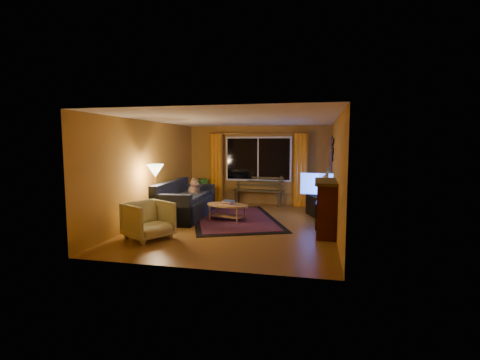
% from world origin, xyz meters
% --- Properties ---
extents(floor, '(4.50, 6.00, 0.02)m').
position_xyz_m(floor, '(0.00, 0.00, -0.01)').
color(floor, brown).
rests_on(floor, ground).
extents(ceiling, '(4.50, 6.00, 0.02)m').
position_xyz_m(ceiling, '(0.00, 0.00, 2.51)').
color(ceiling, white).
rests_on(ceiling, ground).
extents(wall_back, '(4.50, 0.02, 2.50)m').
position_xyz_m(wall_back, '(0.00, 3.01, 1.25)').
color(wall_back, '#B47D2C').
rests_on(wall_back, ground).
extents(wall_left, '(0.02, 6.00, 2.50)m').
position_xyz_m(wall_left, '(-2.26, 0.00, 1.25)').
color(wall_left, '#B47D2C').
rests_on(wall_left, ground).
extents(wall_right, '(0.02, 6.00, 2.50)m').
position_xyz_m(wall_right, '(2.26, 0.00, 1.25)').
color(wall_right, '#B47D2C').
rests_on(wall_right, ground).
extents(window, '(2.00, 0.02, 1.30)m').
position_xyz_m(window, '(0.00, 2.94, 1.45)').
color(window, black).
rests_on(window, wall_back).
extents(curtain_rod, '(3.20, 0.03, 0.03)m').
position_xyz_m(curtain_rod, '(0.00, 2.90, 2.25)').
color(curtain_rod, '#BF8C3F').
rests_on(curtain_rod, wall_back).
extents(curtain_left, '(0.36, 0.36, 2.24)m').
position_xyz_m(curtain_left, '(-1.35, 2.88, 1.12)').
color(curtain_left, orange).
rests_on(curtain_left, ground).
extents(curtain_right, '(0.36, 0.36, 2.24)m').
position_xyz_m(curtain_right, '(1.35, 2.88, 1.12)').
color(curtain_right, orange).
rests_on(curtain_right, ground).
extents(bench, '(1.58, 0.60, 0.46)m').
position_xyz_m(bench, '(0.04, 2.75, 0.23)').
color(bench, '#3E3318').
rests_on(bench, ground).
extents(potted_plant, '(0.48, 0.48, 0.84)m').
position_xyz_m(potted_plant, '(-1.78, 2.61, 0.42)').
color(potted_plant, '#235B1E').
rests_on(potted_plant, ground).
extents(sofa, '(1.12, 2.39, 0.95)m').
position_xyz_m(sofa, '(-1.53, 0.58, 0.48)').
color(sofa, '#1C2231').
rests_on(sofa, ground).
extents(dog, '(0.39, 0.48, 0.47)m').
position_xyz_m(dog, '(-1.48, 1.10, 0.70)').
color(dog, brown).
rests_on(dog, sofa).
extents(armchair, '(1.07, 1.09, 0.84)m').
position_xyz_m(armchair, '(-1.50, -1.57, 0.42)').
color(armchair, beige).
rests_on(armchair, ground).
extents(floor_lamp, '(0.30, 0.30, 1.45)m').
position_xyz_m(floor_lamp, '(-1.89, -0.43, 0.72)').
color(floor_lamp, '#BF8C3F').
rests_on(floor_lamp, ground).
extents(rug, '(3.14, 3.81, 0.02)m').
position_xyz_m(rug, '(-0.22, 0.59, 0.01)').
color(rug, maroon).
rests_on(rug, ground).
extents(coffee_table, '(1.42, 1.42, 0.42)m').
position_xyz_m(coffee_table, '(-0.35, 0.40, 0.21)').
color(coffee_table, '#B2804C').
rests_on(coffee_table, ground).
extents(tv_console, '(0.89, 1.38, 0.55)m').
position_xyz_m(tv_console, '(2.00, 1.25, 0.27)').
color(tv_console, black).
rests_on(tv_console, ground).
extents(television, '(0.26, 1.21, 0.69)m').
position_xyz_m(television, '(2.00, 1.25, 0.89)').
color(television, black).
rests_on(television, tv_console).
extents(fireplace, '(0.40, 1.20, 1.10)m').
position_xyz_m(fireplace, '(2.05, -0.40, 0.55)').
color(fireplace, maroon).
rests_on(fireplace, ground).
extents(mirror_cluster, '(0.06, 0.60, 0.56)m').
position_xyz_m(mirror_cluster, '(2.21, 1.30, 1.80)').
color(mirror_cluster, black).
rests_on(mirror_cluster, wall_right).
extents(painting, '(0.04, 0.76, 0.96)m').
position_xyz_m(painting, '(2.22, 2.45, 1.65)').
color(painting, '#C6582E').
rests_on(painting, wall_right).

